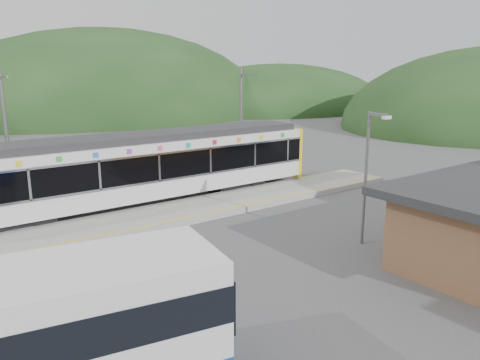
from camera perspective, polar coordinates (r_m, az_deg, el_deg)
ground at (r=20.70m, az=-1.21°, el=-6.20°), size 120.00×120.00×0.00m
hills at (r=28.34m, az=2.80°, el=-0.83°), size 146.00×149.00×26.00m
platform at (r=23.29m, az=-5.93°, el=-3.64°), size 26.00×3.20×0.30m
yellow_line at (r=22.19m, az=-4.22°, el=-4.06°), size 26.00×0.10×0.01m
train at (r=24.47m, az=-12.40°, el=1.57°), size 20.44×3.01×3.74m
catenary_mast_west at (r=25.07m, az=-26.51°, el=4.43°), size 0.18×1.80×7.00m
catenary_mast_east at (r=30.73m, az=0.15°, el=7.21°), size 0.18×1.80×7.00m
lamp_post at (r=18.94m, az=15.42°, el=1.56°), size 0.36×0.96×5.35m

